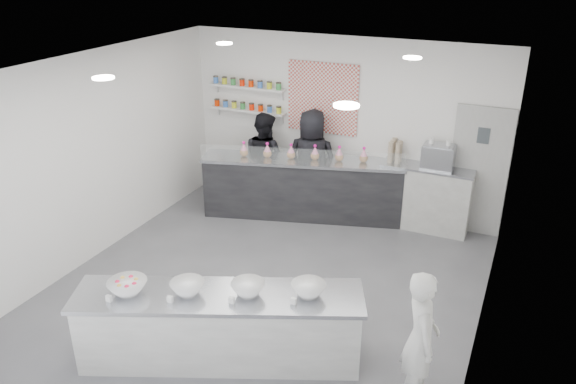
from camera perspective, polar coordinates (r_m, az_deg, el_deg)
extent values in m
plane|color=#515156|center=(7.75, -2.49, -10.01)|extent=(6.00, 6.00, 0.00)
plane|color=white|center=(6.58, -2.96, 12.29)|extent=(6.00, 6.00, 0.00)
plane|color=white|center=(9.63, 5.47, 6.70)|extent=(5.50, 0.00, 5.50)
plane|color=white|center=(8.56, -19.36, 3.24)|extent=(0.00, 6.00, 6.00)
plane|color=white|center=(6.37, 19.96, -3.89)|extent=(0.00, 6.00, 6.00)
cube|color=#9E9E9C|center=(9.30, 18.78, 1.96)|extent=(0.88, 0.04, 2.10)
cube|color=#B73C30|center=(9.60, 3.53, 9.50)|extent=(1.25, 0.03, 1.20)
cube|color=silver|center=(10.19, -4.10, 8.29)|extent=(1.45, 0.22, 0.04)
cube|color=silver|center=(10.09, -4.17, 10.59)|extent=(1.45, 0.22, 0.04)
cylinder|color=white|center=(6.57, -18.26, 10.96)|extent=(0.24, 0.24, 0.02)
cylinder|color=white|center=(5.15, 5.95, 8.74)|extent=(0.24, 0.24, 0.02)
cylinder|color=white|center=(8.63, -6.48, 14.77)|extent=(0.24, 0.24, 0.02)
cylinder|color=white|center=(7.60, 12.53, 13.18)|extent=(0.24, 0.24, 0.02)
cube|color=#9B9B96|center=(6.44, -6.93, -13.45)|extent=(3.17, 1.89, 0.86)
cube|color=black|center=(9.55, 1.49, 0.40)|extent=(3.41, 1.54, 1.05)
cube|color=white|center=(9.03, 1.31, 3.55)|extent=(3.20, 0.95, 0.29)
cube|color=#9B9B96|center=(9.40, 13.73, -0.57)|extent=(1.46, 0.46, 1.08)
cube|color=#93969E|center=(9.12, 15.02, 3.46)|extent=(0.49, 0.34, 0.37)
imported|color=silver|center=(5.87, 13.31, -14.30)|extent=(0.54, 0.64, 1.50)
imported|color=black|center=(9.97, -2.40, 3.40)|extent=(0.97, 0.85, 1.68)
imported|color=black|center=(9.60, 2.41, 3.05)|extent=(0.99, 0.74, 1.83)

